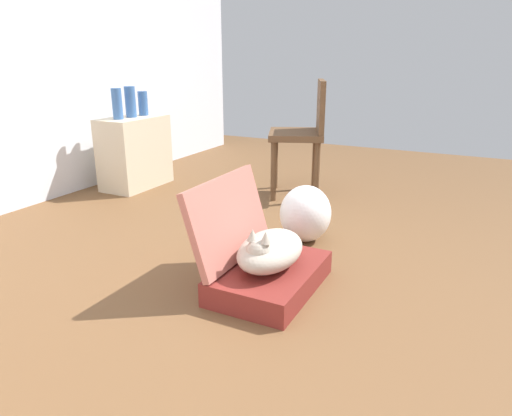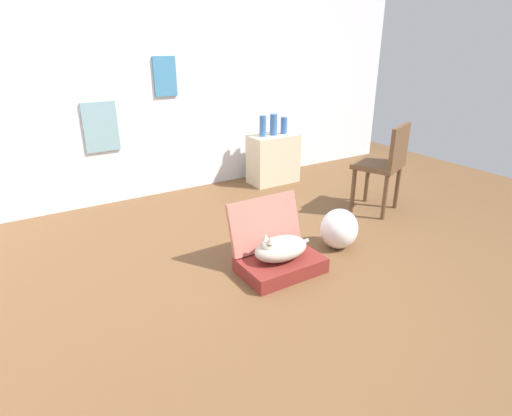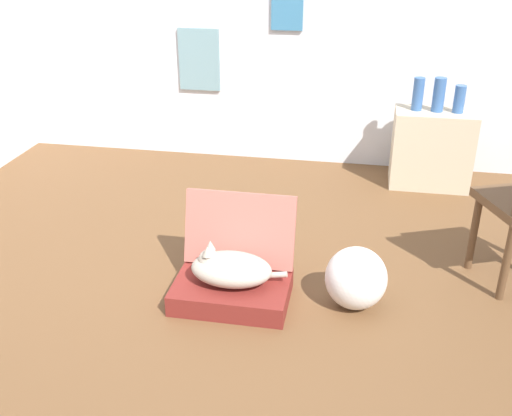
{
  "view_description": "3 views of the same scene",
  "coord_description": "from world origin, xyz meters",
  "views": [
    {
      "loc": [
        -1.89,
        -0.85,
        1.09
      ],
      "look_at": [
        0.14,
        0.18,
        0.33
      ],
      "focal_mm": 32.43,
      "sensor_mm": 36.0,
      "label": 1
    },
    {
      "loc": [
        -1.7,
        -2.28,
        1.69
      ],
      "look_at": [
        0.02,
        0.47,
        0.36
      ],
      "focal_mm": 29.2,
      "sensor_mm": 36.0,
      "label": 2
    },
    {
      "loc": [
        0.58,
        -2.66,
        1.89
      ],
      "look_at": [
        0.02,
        0.37,
        0.4
      ],
      "focal_mm": 41.88,
      "sensor_mm": 36.0,
      "label": 3
    }
  ],
  "objects": [
    {
      "name": "ground_plane",
      "position": [
        0.0,
        0.0,
        0.0
      ],
      "size": [
        7.68,
        7.68,
        0.0
      ],
      "primitive_type": "plane",
      "color": "brown",
      "rests_on": "ground"
    },
    {
      "name": "suitcase_base",
      "position": [
        -0.05,
        0.01,
        0.06
      ],
      "size": [
        0.63,
        0.42,
        0.12
      ],
      "primitive_type": "cube",
      "color": "maroon",
      "rests_on": "ground"
    },
    {
      "name": "suitcase_lid",
      "position": [
        -0.05,
        0.23,
        0.33
      ],
      "size": [
        0.63,
        0.16,
        0.41
      ],
      "primitive_type": "cube",
      "rotation": [
        1.28,
        0.0,
        0.0
      ],
      "color": "#B26356",
      "rests_on": "suitcase_base"
    },
    {
      "name": "cat",
      "position": [
        -0.06,
        0.01,
        0.21
      ],
      "size": [
        0.52,
        0.28,
        0.23
      ],
      "color": "#B2A899",
      "rests_on": "suitcase_base"
    },
    {
      "name": "plastic_bag_white",
      "position": [
        0.62,
        0.08,
        0.17
      ],
      "size": [
        0.33,
        0.31,
        0.35
      ],
      "primitive_type": "ellipsoid",
      "color": "white",
      "rests_on": "ground"
    },
    {
      "name": "side_table",
      "position": [
        1.13,
        1.85,
        0.3
      ],
      "size": [
        0.6,
        0.34,
        0.6
      ],
      "primitive_type": "cube",
      "color": "beige",
      "rests_on": "ground"
    },
    {
      "name": "vase_tall",
      "position": [
        0.98,
        1.86,
        0.72
      ],
      "size": [
        0.08,
        0.08,
        0.25
      ],
      "primitive_type": "cylinder",
      "color": "#38609E",
      "rests_on": "side_table"
    },
    {
      "name": "vase_short",
      "position": [
        1.28,
        1.85,
        0.7
      ],
      "size": [
        0.08,
        0.08,
        0.2
      ],
      "primitive_type": "cylinder",
      "color": "#38609E",
      "rests_on": "side_table"
    },
    {
      "name": "vase_round",
      "position": [
        1.13,
        1.85,
        0.73
      ],
      "size": [
        0.09,
        0.09,
        0.25
      ],
      "primitive_type": "cylinder",
      "color": "#38609E",
      "rests_on": "side_table"
    },
    {
      "name": "chair",
      "position": [
        1.54,
        0.46,
        0.52
      ],
      "size": [
        0.59,
        0.56,
        0.91
      ],
      "rotation": [
        0.0,
        0.0,
        -2.75
      ],
      "color": "brown",
      "rests_on": "ground"
    }
  ]
}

